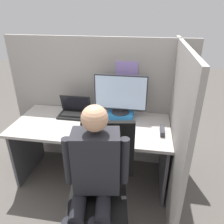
% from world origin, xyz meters
% --- Properties ---
extents(ground_plane, '(12.00, 12.00, 0.00)m').
position_xyz_m(ground_plane, '(0.00, 0.00, 0.00)').
color(ground_plane, '#514C47').
extents(cubicle_panel_back, '(2.16, 0.05, 1.57)m').
position_xyz_m(cubicle_panel_back, '(0.00, 0.78, 0.79)').
color(cubicle_panel_back, gray).
rests_on(cubicle_panel_back, ground).
extents(cubicle_panel_right, '(0.04, 1.41, 1.57)m').
position_xyz_m(cubicle_panel_right, '(0.85, 0.30, 0.79)').
color(cubicle_panel_right, gray).
rests_on(cubicle_panel_right, ground).
extents(desk, '(1.66, 0.76, 0.73)m').
position_xyz_m(desk, '(0.00, 0.38, 0.56)').
color(desk, '#9E9993').
rests_on(desk, ground).
extents(paper_box, '(0.30, 0.21, 0.05)m').
position_xyz_m(paper_box, '(0.28, 0.59, 0.76)').
color(paper_box, '#236BAD').
rests_on(paper_box, desk).
extents(monitor, '(0.57, 0.20, 0.43)m').
position_xyz_m(monitor, '(0.28, 0.60, 1.00)').
color(monitor, '#232328').
rests_on(monitor, paper_box).
extents(laptop, '(0.35, 0.22, 0.23)m').
position_xyz_m(laptop, '(-0.23, 0.54, 0.78)').
color(laptop, black).
rests_on(laptop, desk).
extents(mouse, '(0.07, 0.04, 0.04)m').
position_xyz_m(mouse, '(0.05, 0.24, 0.75)').
color(mouse, gray).
rests_on(mouse, desk).
extents(stapler, '(0.04, 0.16, 0.05)m').
position_xyz_m(stapler, '(0.74, 0.31, 0.76)').
color(stapler, '#2D2D33').
rests_on(stapler, desk).
extents(carrot_toy, '(0.05, 0.13, 0.05)m').
position_xyz_m(carrot_toy, '(0.18, 0.15, 0.75)').
color(carrot_toy, orange).
rests_on(carrot_toy, desk).
extents(office_chair, '(0.54, 0.58, 1.03)m').
position_xyz_m(office_chair, '(0.25, -0.25, 0.54)').
color(office_chair, black).
rests_on(office_chair, ground).
extents(person, '(0.47, 0.47, 1.28)m').
position_xyz_m(person, '(0.22, -0.42, 0.75)').
color(person, black).
rests_on(person, ground).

